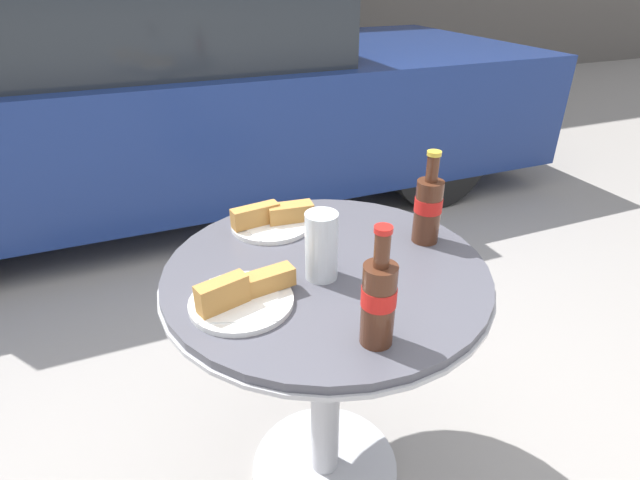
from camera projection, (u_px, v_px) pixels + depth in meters
ground_plane at (325, 468)px, 1.48m from camera, size 30.00×30.00×0.00m
bistro_table at (326, 326)px, 1.22m from camera, size 0.75×0.75×0.71m
cola_bottle_left at (428, 207)px, 1.20m from camera, size 0.07×0.07×0.23m
cola_bottle_right at (379, 299)px, 0.87m from camera, size 0.06×0.06×0.24m
drinking_glass at (321, 249)px, 1.07m from camera, size 0.07×0.07×0.15m
lunch_plate_near at (272, 219)px, 1.30m from camera, size 0.22×0.21×0.06m
lunch_plate_far at (242, 295)px, 1.00m from camera, size 0.23×0.21×0.07m
parked_car at (165, 95)px, 2.98m from camera, size 4.46×1.79×1.30m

